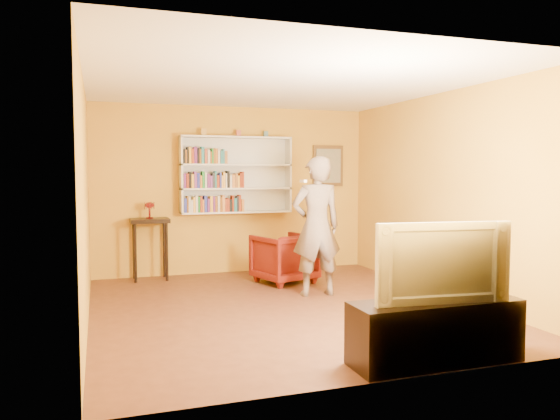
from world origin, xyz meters
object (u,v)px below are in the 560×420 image
object	(u,v)px
console_table	(150,229)
armchair	(284,258)
bookshelf	(235,175)
tv_cabinet	(435,332)
television	(437,261)
ruby_lustre	(149,207)
person	(316,226)

from	to	relation	value
console_table	armchair	xyz separation A→B (m)	(1.88, -0.84, -0.41)
bookshelf	tv_cabinet	xyz separation A→B (m)	(0.62, -4.66, -1.32)
bookshelf	armchair	size ratio (longest dim) A/B	2.24
console_table	television	xyz separation A→B (m)	(2.00, -4.50, 0.11)
television	bookshelf	bearing A→B (deg)	104.09
tv_cabinet	bookshelf	bearing A→B (deg)	97.58
armchair	television	bearing A→B (deg)	75.36
armchair	television	xyz separation A→B (m)	(0.13, -3.66, 0.52)
console_table	armchair	world-z (taller)	console_table
armchair	television	size ratio (longest dim) A/B	0.67
bookshelf	armchair	bearing A→B (deg)	-63.78
bookshelf	television	world-z (taller)	bookshelf
ruby_lustre	television	size ratio (longest dim) A/B	0.21
ruby_lustre	armchair	distance (m)	2.19
bookshelf	console_table	distance (m)	1.61
console_table	tv_cabinet	world-z (taller)	console_table
console_table	television	bearing A→B (deg)	-66.02
armchair	tv_cabinet	distance (m)	3.66
person	ruby_lustre	bearing A→B (deg)	-38.59
bookshelf	ruby_lustre	xyz separation A→B (m)	(-1.38, -0.16, -0.47)
armchair	console_table	bearing A→B (deg)	-40.83
tv_cabinet	television	distance (m)	0.62
console_table	ruby_lustre	size ratio (longest dim) A/B	3.77
console_table	person	distance (m)	2.68
ruby_lustre	television	distance (m)	4.93
bookshelf	tv_cabinet	bearing A→B (deg)	-82.42
bookshelf	tv_cabinet	world-z (taller)	bookshelf
console_table	television	size ratio (longest dim) A/B	0.79
bookshelf	person	bearing A→B (deg)	-72.14
bookshelf	television	xyz separation A→B (m)	(0.62, -4.66, -0.71)
bookshelf	person	distance (m)	2.14
armchair	tv_cabinet	bearing A→B (deg)	75.36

